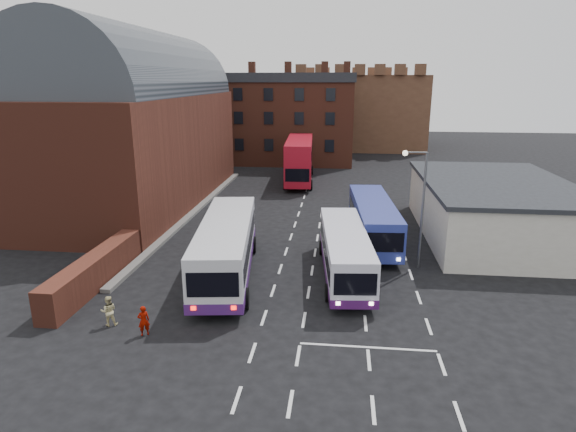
# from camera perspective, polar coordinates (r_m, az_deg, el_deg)

# --- Properties ---
(ground) EXTENTS (180.00, 180.00, 0.00)m
(ground) POSITION_cam_1_polar(r_m,az_deg,el_deg) (25.17, -2.57, -11.10)
(ground) COLOR black
(railway_station) EXTENTS (12.00, 28.00, 16.00)m
(railway_station) POSITION_cam_1_polar(r_m,az_deg,el_deg) (47.32, -17.76, 10.60)
(railway_station) COLOR #602B1E
(railway_station) RESTS_ON ground
(forecourt_wall) EXTENTS (1.20, 10.00, 1.80)m
(forecourt_wall) POSITION_cam_1_polar(r_m,az_deg,el_deg) (29.72, -21.90, -6.04)
(forecourt_wall) COLOR #602B1E
(forecourt_wall) RESTS_ON ground
(cream_building) EXTENTS (10.40, 16.40, 4.25)m
(cream_building) POSITION_cam_1_polar(r_m,az_deg,el_deg) (39.02, 23.17, 0.87)
(cream_building) COLOR beige
(cream_building) RESTS_ON ground
(brick_terrace) EXTENTS (22.00, 10.00, 11.00)m
(brick_terrace) POSITION_cam_1_polar(r_m,az_deg,el_deg) (69.06, -1.67, 11.02)
(brick_terrace) COLOR brown
(brick_terrace) RESTS_ON ground
(castle_keep) EXTENTS (22.00, 22.00, 12.00)m
(castle_keep) POSITION_cam_1_polar(r_m,az_deg,el_deg) (88.33, 8.10, 12.27)
(castle_keep) COLOR brown
(castle_keep) RESTS_ON ground
(bus_white_outbound) EXTENTS (4.42, 12.62, 3.37)m
(bus_white_outbound) POSITION_cam_1_polar(r_m,az_deg,el_deg) (28.82, -7.34, -3.33)
(bus_white_outbound) COLOR silver
(bus_white_outbound) RESTS_ON ground
(bus_white_inbound) EXTENTS (3.38, 10.69, 2.87)m
(bus_white_inbound) POSITION_cam_1_polar(r_m,az_deg,el_deg) (28.74, 6.77, -4.00)
(bus_white_inbound) COLOR silver
(bus_white_inbound) RESTS_ON ground
(bus_blue) EXTENTS (3.41, 11.35, 3.06)m
(bus_blue) POSITION_cam_1_polar(r_m,az_deg,el_deg) (34.98, 10.07, -0.29)
(bus_blue) COLOR navy
(bus_blue) RESTS_ON ground
(bus_red_double) EXTENTS (3.61, 12.41, 4.91)m
(bus_red_double) POSITION_cam_1_polar(r_m,az_deg,el_deg) (54.92, 1.35, 6.70)
(bus_red_double) COLOR #AB1021
(bus_red_double) RESTS_ON ground
(street_lamp) EXTENTS (1.51, 0.33, 7.38)m
(street_lamp) POSITION_cam_1_polar(r_m,az_deg,el_deg) (30.15, 15.28, 1.98)
(street_lamp) COLOR #57595E
(street_lamp) RESTS_ON ground
(pedestrian_red) EXTENTS (0.64, 0.58, 1.47)m
(pedestrian_red) POSITION_cam_1_polar(r_m,az_deg,el_deg) (23.58, -16.74, -11.80)
(pedestrian_red) COLOR #780A00
(pedestrian_red) RESTS_ON ground
(pedestrian_beige) EXTENTS (0.89, 0.79, 1.50)m
(pedestrian_beige) POSITION_cam_1_polar(r_m,az_deg,el_deg) (24.97, -20.49, -10.49)
(pedestrian_beige) COLOR #D0C287
(pedestrian_beige) RESTS_ON ground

